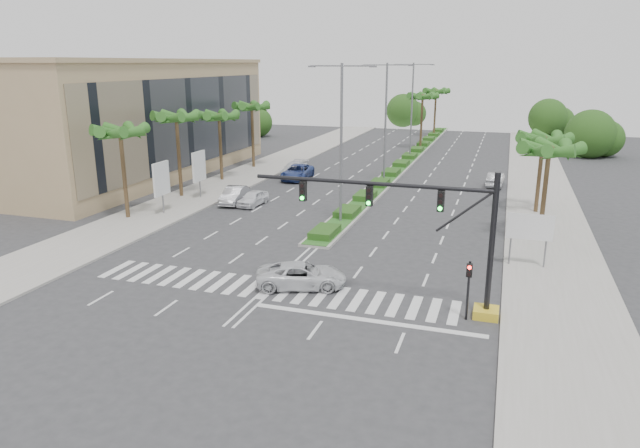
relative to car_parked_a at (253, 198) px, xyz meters
The scene contains 28 objects.
ground 19.31m from the car_parked_a, 62.66° to the right, with size 160.00×160.00×0.00m, color #333335.
footpath_right 24.24m from the car_parked_a, ahead, with size 6.00×120.00×0.15m, color gray.
footpath_left 6.97m from the car_parked_a, 155.73° to the left, with size 6.00×120.00×0.15m, color gray.
median 29.24m from the car_parked_a, 72.35° to the left, with size 2.20×75.00×0.20m, color gray.
median_grass 29.24m from the car_parked_a, 72.35° to the left, with size 1.80×75.00×0.04m, color #214F1B.
building 20.02m from the car_parked_a, 152.67° to the left, with size 12.00×36.00×12.00m, color tan.
signal_gantry 25.11m from the car_parked_a, 43.39° to the right, with size 12.60×1.20×7.20m.
pedestrian_signal 26.43m from the car_parked_a, 42.47° to the right, with size 0.28×0.36×3.00m.
direction_sign 24.23m from the car_parked_a, 22.26° to the right, with size 2.70×0.11×3.40m.
billboard_near 7.97m from the car_parked_a, 137.61° to the right, with size 0.18×2.10×4.35m.
billboard_far 6.15m from the car_parked_a, behind, with size 0.18×2.10×4.35m.
palm_left_near 12.08m from the car_parked_a, 136.91° to the right, with size 4.57×4.68×7.55m.
palm_left_mid 10.02m from the car_parked_a, behind, with size 4.57×4.68×7.95m.
palm_left_far 13.07m from the car_parked_a, 130.77° to the left, with size 4.57×4.68×7.35m.
palm_left_end 19.53m from the car_parked_a, 114.37° to the left, with size 4.57×4.68×7.75m.
palm_right_near 24.22m from the car_parked_a, ahead, with size 4.57×4.68×7.05m.
palm_right_far 24.44m from the car_parked_a, 11.74° to the left, with size 4.57×4.68×6.75m.
palm_median_a 39.42m from the car_parked_a, 76.82° to the left, with size 4.57×4.68×8.05m.
palm_median_b 53.99m from the car_parked_a, 80.48° to the left, with size 4.57×4.68×8.05m.
streetlight_near 11.24m from the car_parked_a, 19.53° to the right, with size 5.10×0.25×12.00m.
streetlight_mid 16.79m from the car_parked_a, 55.41° to the left, with size 5.10×0.25×12.00m.
streetlight_far 30.81m from the car_parked_a, 72.92° to the left, with size 5.10×0.25×12.00m.
car_parked_a is the anchor object (origin of this frame).
car_parked_b 1.91m from the car_parked_a, behind, with size 1.56×4.47×1.47m, color #B8B8BE.
car_parked_c 11.99m from the car_parked_a, 91.45° to the left, with size 2.60×5.63×1.56m, color navy.
car_parked_d 14.08m from the car_parked_a, 95.82° to the left, with size 2.05×5.03×1.46m, color silver.
car_crossing 19.37m from the car_parked_a, 57.40° to the right, with size 2.29×4.97×1.38m, color silver.
car_right 24.80m from the car_parked_a, 36.87° to the left, with size 1.50×4.30×1.42m, color #A4A4A8.
Camera 1 is at (11.77, -26.93, 12.05)m, focal length 32.00 mm.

